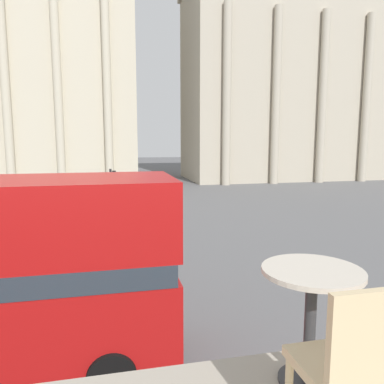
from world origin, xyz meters
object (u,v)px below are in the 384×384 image
Objects in this scene: cafe_dining_table at (311,300)px; traffic_light_mid at (113,191)px; cafe_chair_0 at (353,367)px; traffic_light_near at (41,225)px; pedestrian_red at (110,190)px; plaza_building_right at (298,88)px; pedestrian_blue at (160,188)px; pedestrian_black at (45,196)px.

traffic_light_mid is at bearing 93.15° from cafe_dining_table.
cafe_chair_0 is at bearing -104.23° from cafe_dining_table.
pedestrian_red is at bearing 82.47° from traffic_light_near.
traffic_light_mid is at bearing -133.77° from plaza_building_right.
cafe_dining_table is 0.03× the size of plaza_building_right.
cafe_chair_0 is at bearing 26.14° from pedestrian_blue.
pedestrian_blue is (6.35, 17.32, -1.12)m from traffic_light_near.
pedestrian_blue reaches higher than pedestrian_black.
plaza_building_right is at bearing 46.23° from traffic_light_mid.
pedestrian_blue is at bearing 69.34° from traffic_light_mid.
cafe_chair_0 is 27.44m from pedestrian_black.
cafe_chair_0 is 0.54× the size of pedestrian_black.
cafe_chair_0 is 0.27× the size of traffic_light_mid.
pedestrian_black is (-4.67, 7.99, -1.27)m from traffic_light_mid.
pedestrian_red is at bearing 90.58° from traffic_light_mid.
pedestrian_blue is (3.07, 29.10, -3.00)m from cafe_chair_0.
pedestrian_red is at bearing -62.03° from pedestrian_blue.
cafe_chair_0 is 0.57× the size of pedestrian_red.
cafe_dining_table is at bearing -86.85° from traffic_light_mid.
traffic_light_near is at bearing -21.54° from pedestrian_red.
traffic_light_near is (-3.43, 11.17, -1.90)m from cafe_dining_table.
pedestrian_blue is 1.08× the size of pedestrian_red.
plaza_building_right is 26.28m from pedestrian_blue.
cafe_dining_table is 28.79m from pedestrian_blue.
pedestrian_blue is 4.03m from pedestrian_red.
cafe_chair_0 reaches higher than traffic_light_near.
cafe_chair_0 is (-0.16, -0.61, -0.02)m from cafe_dining_table.
pedestrian_black is at bearing -73.54° from pedestrian_red.
cafe_dining_table is 0.21× the size of traffic_light_mid.
traffic_light_near is at bearing -129.49° from plaza_building_right.
cafe_dining_table is at bearing 99.55° from pedestrian_black.
cafe_dining_table is at bearing -117.82° from plaza_building_right.
plaza_building_right is 34.27m from pedestrian_black.
traffic_light_mid is (2.43, 6.93, 0.13)m from traffic_light_near.
traffic_light_mid is 2.02× the size of pedestrian_black.
traffic_light_mid is 9.34m from pedestrian_black.
pedestrian_black is (-8.59, -2.39, -0.02)m from pedestrian_blue.
traffic_light_near is (-25.92, -31.45, -9.27)m from plaza_building_right.
traffic_light_mid is (-23.49, -24.52, -9.14)m from plaza_building_right.
cafe_dining_table is at bearing -72.92° from traffic_light_near.
pedestrian_black is (-28.16, -16.53, -10.41)m from plaza_building_right.
traffic_light_mid is (-0.84, 18.72, -1.75)m from cafe_chair_0.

